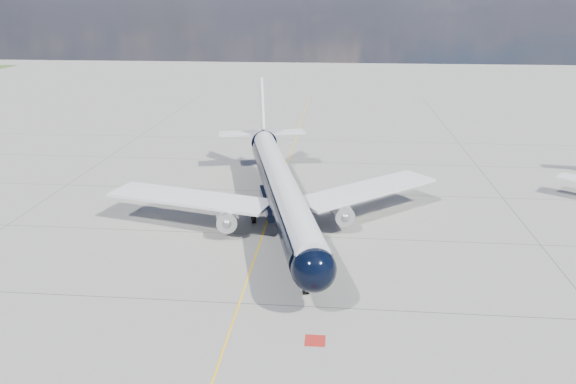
# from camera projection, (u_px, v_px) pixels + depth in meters

# --- Properties ---
(ground) EXTENTS (320.00, 320.00, 0.00)m
(ground) POSITION_uv_depth(u_px,v_px,m) (281.00, 180.00, 81.40)
(ground) COLOR gray
(ground) RESTS_ON ground
(taxiway_centerline) EXTENTS (0.16, 160.00, 0.01)m
(taxiway_centerline) POSITION_uv_depth(u_px,v_px,m) (277.00, 191.00, 76.69)
(taxiway_centerline) COLOR yellow
(taxiway_centerline) RESTS_ON ground
(red_marking) EXTENTS (1.60, 1.60, 0.01)m
(red_marking) POSITION_uv_depth(u_px,v_px,m) (315.00, 341.00, 43.14)
(red_marking) COLOR maroon
(red_marking) RESTS_ON ground
(main_airliner) EXTENTS (39.16, 48.39, 14.14)m
(main_airliner) POSITION_uv_depth(u_px,v_px,m) (280.00, 185.00, 65.26)
(main_airliner) COLOR black
(main_airliner) RESTS_ON ground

